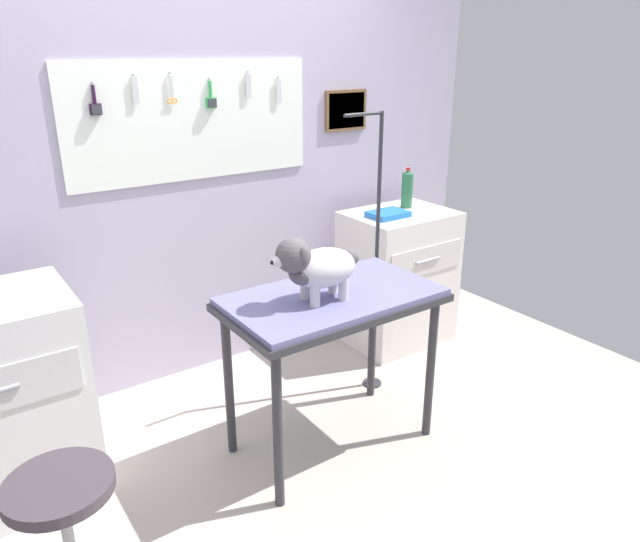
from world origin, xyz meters
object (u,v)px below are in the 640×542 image
Objects in this scene: cabinet_right at (397,277)px; grooming_arm at (375,268)px; grooming_table at (332,311)px; dog at (315,266)px; soda_bottle at (407,189)px; stool at (62,502)px.

grooming_arm is at bearing -144.10° from cabinet_right.
grooming_arm reaches higher than grooming_table.
grooming_arm is 3.66× the size of dog.
grooming_arm reaches higher than soda_bottle.
dog reaches higher than cabinet_right.
stool is (-1.31, -0.22, -0.30)m from grooming_table.
soda_bottle is at bearing 21.67° from stool.
grooming_table is at bearing 12.60° from dog.
dog is at bearing -152.32° from grooming_arm.
grooming_table is 1.92× the size of stool.
dog is (-0.12, -0.03, 0.26)m from grooming_table.
grooming_arm is (0.52, 0.31, 0.01)m from grooming_table.
cabinet_right is at bearing 33.39° from grooming_table.
grooming_arm reaches higher than cabinet_right.
stool is at bearing -158.93° from cabinet_right.
grooming_table is 1.29m from cabinet_right.
cabinet_right is at bearing 21.07° from stool.
cabinet_right is 1.70× the size of stool.
stool is (-2.36, -0.91, -0.01)m from cabinet_right.
soda_bottle is at bearing 35.31° from grooming_arm.
stool is at bearing -158.33° from soda_bottle.
grooming_arm reaches higher than dog.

